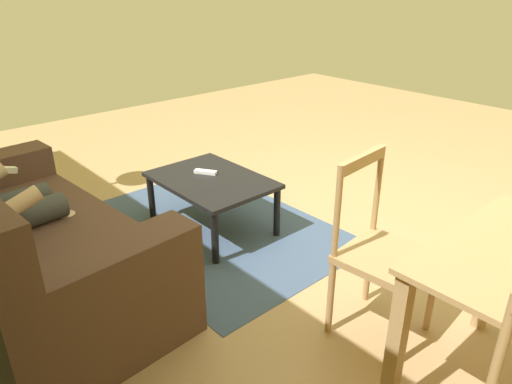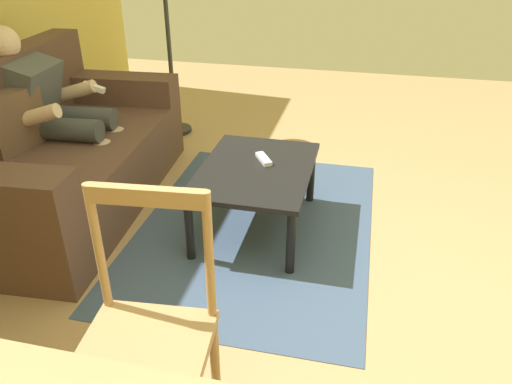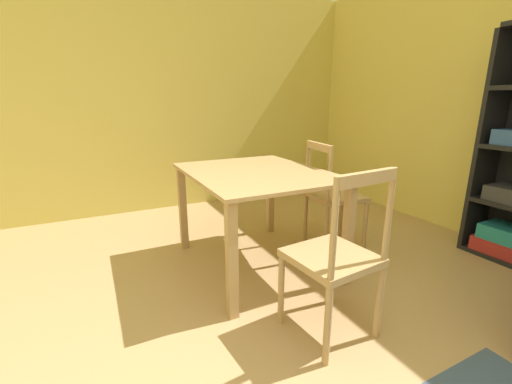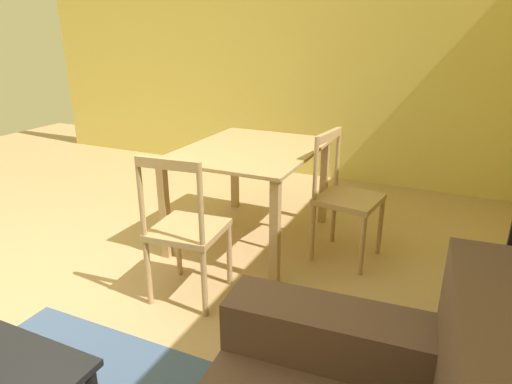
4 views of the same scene
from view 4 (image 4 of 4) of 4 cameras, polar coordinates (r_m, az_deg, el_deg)
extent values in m
plane|color=tan|center=(3.06, -29.44, -14.62)|extent=(9.04, 9.04, 0.00)
cube|color=#D2BE5D|center=(5.36, 0.18, 16.75)|extent=(0.12, 5.98, 2.59)
cube|color=brown|center=(1.76, 12.29, -18.01)|extent=(0.31, 0.98, 0.21)
cylinder|color=black|center=(2.44, -30.23, -18.76)|extent=(0.05, 0.05, 0.38)
cube|color=tan|center=(3.42, -0.66, 5.53)|extent=(1.22, 0.98, 0.02)
cube|color=tan|center=(4.19, -2.78, 2.85)|extent=(0.06, 0.06, 0.74)
cube|color=tan|center=(3.30, -11.76, -2.46)|extent=(0.06, 0.06, 0.74)
cube|color=tan|center=(3.88, 8.78, 1.22)|extent=(0.06, 0.06, 0.74)
cube|color=tan|center=(2.90, 2.48, -5.30)|extent=(0.06, 0.06, 0.74)
cube|color=tan|center=(3.26, 11.98, -0.92)|extent=(0.48, 0.48, 0.04)
cylinder|color=tan|center=(3.13, 13.62, -6.64)|extent=(0.04, 0.04, 0.47)
cylinder|color=tan|center=(3.46, 15.80, -4.18)|extent=(0.04, 0.04, 0.47)
cylinder|color=tan|center=(3.26, 7.33, -5.11)|extent=(0.04, 0.04, 0.47)
cylinder|color=tan|center=(3.57, 10.02, -2.90)|extent=(0.04, 0.04, 0.47)
cylinder|color=tan|center=(3.09, 7.71, 2.81)|extent=(0.03, 0.03, 0.47)
cylinder|color=tan|center=(3.42, 10.50, 4.37)|extent=(0.03, 0.03, 0.47)
cube|color=tan|center=(3.20, 9.38, 7.19)|extent=(0.38, 0.09, 0.06)
cube|color=tan|center=(2.77, -8.76, -4.83)|extent=(0.46, 0.46, 0.04)
cylinder|color=tan|center=(2.95, -3.49, -7.94)|extent=(0.04, 0.04, 0.46)
cylinder|color=tan|center=(3.10, -10.03, -6.74)|extent=(0.04, 0.04, 0.46)
cylinder|color=tan|center=(2.65, -6.72, -11.56)|extent=(0.04, 0.04, 0.46)
cylinder|color=tan|center=(2.82, -13.80, -9.96)|extent=(0.04, 0.04, 0.46)
cylinder|color=tan|center=(2.43, -7.17, -1.85)|extent=(0.03, 0.03, 0.51)
cylinder|color=tan|center=(2.61, -14.67, -0.77)|extent=(0.03, 0.03, 0.51)
cube|color=tan|center=(2.45, -11.40, 3.59)|extent=(0.07, 0.38, 0.06)
camera|label=1|loc=(3.18, 34.44, 19.28)|focal=33.14mm
camera|label=2|loc=(3.74, -8.97, 21.14)|focal=35.10mm
camera|label=3|loc=(2.66, -47.45, 6.24)|focal=23.16mm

